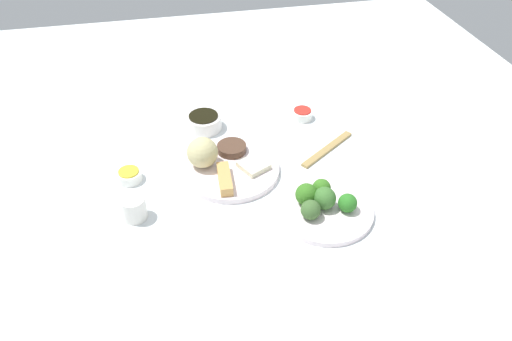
{
  "coord_description": "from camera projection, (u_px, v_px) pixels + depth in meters",
  "views": [
    {
      "loc": [
        1.0,
        -0.15,
        0.85
      ],
      "look_at": [
        0.06,
        0.06,
        0.06
      ],
      "focal_mm": 34.56,
      "sensor_mm": 36.0,
      "label": 1
    }
  ],
  "objects": [
    {
      "name": "broccoli_floret_4",
      "position": [
        307.0,
        194.0,
        1.18
      ],
      "size": [
        0.05,
        0.05,
        0.05
      ],
      "primitive_type": "sphere",
      "color": "#326D1E",
      "rests_on": "broccoli_plate"
    },
    {
      "name": "broccoli_floret_0",
      "position": [
        311.0,
        210.0,
        1.14
      ],
      "size": [
        0.05,
        0.05,
        0.05
      ],
      "primitive_type": "sphere",
      "color": "#3A5E2C",
      "rests_on": "broccoli_plate"
    },
    {
      "name": "spring_roll",
      "position": [
        225.0,
        179.0,
        1.24
      ],
      "size": [
        0.11,
        0.04,
        0.03
      ],
      "primitive_type": "cube",
      "rotation": [
        0.0,
        0.0,
        3.09
      ],
      "color": "tan",
      "rests_on": "main_plate"
    },
    {
      "name": "main_plate",
      "position": [
        229.0,
        169.0,
        1.3
      ],
      "size": [
        0.26,
        0.26,
        0.02
      ],
      "primitive_type": "cylinder",
      "color": "white",
      "rests_on": "tabletop"
    },
    {
      "name": "stir_fry_heap",
      "position": [
        232.0,
        148.0,
        1.34
      ],
      "size": [
        0.08,
        0.08,
        0.02
      ],
      "primitive_type": "cylinder",
      "color": "#4B3325",
      "rests_on": "main_plate"
    },
    {
      "name": "broccoli_floret_3",
      "position": [
        322.0,
        188.0,
        1.2
      ],
      "size": [
        0.05,
        0.05,
        0.05
      ],
      "primitive_type": "sphere",
      "color": "#367120",
      "rests_on": "broccoli_plate"
    },
    {
      "name": "teacup",
      "position": [
        134.0,
        208.0,
        1.16
      ],
      "size": [
        0.06,
        0.06,
        0.06
      ],
      "primitive_type": "cylinder",
      "color": "silver",
      "rests_on": "tabletop"
    },
    {
      "name": "sauce_ramekin_hot_mustard_liquid",
      "position": [
        128.0,
        171.0,
        1.26
      ],
      "size": [
        0.05,
        0.05,
        0.0
      ],
      "primitive_type": "cylinder",
      "color": "gold",
      "rests_on": "sauce_ramekin_hot_mustard"
    },
    {
      "name": "chopsticks_pair",
      "position": [
        327.0,
        149.0,
        1.38
      ],
      "size": [
        0.14,
        0.18,
        0.01
      ],
      "primitive_type": "cube",
      "rotation": [
        0.0,
        0.0,
        2.19
      ],
      "color": "#9F824A",
      "rests_on": "tabletop"
    },
    {
      "name": "tabletop",
      "position": [
        231.0,
        175.0,
        1.31
      ],
      "size": [
        2.2,
        2.2,
        0.02
      ],
      "primitive_type": "cube",
      "color": "silver",
      "rests_on": "ground"
    },
    {
      "name": "sauce_ramekin_sweet_and_sour_liquid",
      "position": [
        302.0,
        110.0,
        1.49
      ],
      "size": [
        0.05,
        0.05,
        0.0
      ],
      "primitive_type": "cylinder",
      "color": "red",
      "rests_on": "sauce_ramekin_sweet_and_sour"
    },
    {
      "name": "soy_sauce_bowl_liquid",
      "position": [
        203.0,
        116.0,
        1.44
      ],
      "size": [
        0.09,
        0.09,
        0.0
      ],
      "primitive_type": "cylinder",
      "color": "black",
      "rests_on": "soy_sauce_bowl"
    },
    {
      "name": "sauce_ramekin_sweet_and_sour",
      "position": [
        302.0,
        115.0,
        1.5
      ],
      "size": [
        0.06,
        0.06,
        0.03
      ],
      "primitive_type": "cylinder",
      "color": "white",
      "rests_on": "tabletop"
    },
    {
      "name": "rice_scoop",
      "position": [
        202.0,
        152.0,
        1.28
      ],
      "size": [
        0.08,
        0.08,
        0.08
      ],
      "primitive_type": "sphere",
      "color": "#C1B77E",
      "rests_on": "main_plate"
    },
    {
      "name": "broccoli_floret_1",
      "position": [
        324.0,
        198.0,
        1.16
      ],
      "size": [
        0.06,
        0.06,
        0.06
      ],
      "primitive_type": "sphere",
      "color": "#396B2C",
      "rests_on": "broccoli_plate"
    },
    {
      "name": "crab_rangoon_wonton",
      "position": [
        254.0,
        165.0,
        1.29
      ],
      "size": [
        0.09,
        0.09,
        0.01
      ],
      "primitive_type": "cube",
      "rotation": [
        0.0,
        0.0,
        0.47
      ],
      "color": "beige",
      "rests_on": "main_plate"
    },
    {
      "name": "broccoli_floret_2",
      "position": [
        348.0,
        203.0,
        1.16
      ],
      "size": [
        0.05,
        0.05,
        0.05
      ],
      "primitive_type": "sphere",
      "color": "#2A7322",
      "rests_on": "broccoli_plate"
    },
    {
      "name": "sauce_ramekin_hot_mustard",
      "position": [
        129.0,
        176.0,
        1.27
      ],
      "size": [
        0.06,
        0.06,
        0.03
      ],
      "primitive_type": "cylinder",
      "color": "white",
      "rests_on": "tabletop"
    },
    {
      "name": "soy_sauce_bowl",
      "position": [
        204.0,
        122.0,
        1.45
      ],
      "size": [
        0.1,
        0.1,
        0.04
      ],
      "primitive_type": "cylinder",
      "color": "white",
      "rests_on": "tabletop"
    },
    {
      "name": "broccoli_plate",
      "position": [
        325.0,
        210.0,
        1.18
      ],
      "size": [
        0.23,
        0.23,
        0.01
      ],
      "primitive_type": "cylinder",
      "color": "white",
      "rests_on": "tabletop"
    }
  ]
}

